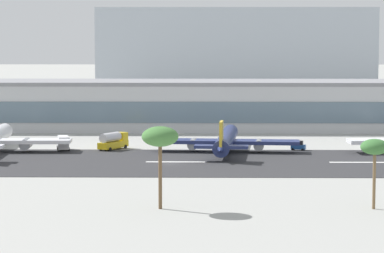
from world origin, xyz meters
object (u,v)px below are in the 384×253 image
Objects in this scene: palm_tree_3 at (160,138)px; distant_hotel_block at (235,52)px; palm_tree_1 at (375,148)px; service_box_truck_0 at (63,142)px; terminal_building at (212,105)px; airliner_gold_tail_gate_1 at (226,141)px; service_fuel_truck_2 at (113,141)px; service_baggage_tug_1 at (298,146)px.

distant_hotel_block is at bearing 85.79° from palm_tree_3.
palm_tree_3 is at bearing -179.31° from palm_tree_1.
service_box_truck_0 is 0.52× the size of palm_tree_3.
terminal_building is 52.80m from airliner_gold_tail_gate_1.
service_box_truck_0 is at bearing 129.32° from palm_tree_1.
airliner_gold_tail_gate_1 is 67.32m from palm_tree_3.
service_fuel_truck_2 is at bearing 122.86° from palm_tree_1.
distant_hotel_block reaches higher than palm_tree_3.
terminal_building is 1.40× the size of distant_hotel_block.
palm_tree_1 is at bearing 110.97° from service_baggage_tug_1.
service_fuel_truck_2 reaches higher than service_box_truck_0.
distant_hotel_block is at bearing 85.63° from terminal_building.
service_fuel_truck_2 is 73.03m from palm_tree_3.
service_box_truck_0 is 89.94m from palm_tree_1.
distant_hotel_block reaches higher than service_fuel_truck_2.
palm_tree_3 reaches higher than service_box_truck_0.
airliner_gold_tail_gate_1 is (-8.26, -196.40, -16.36)m from distant_hotel_block.
terminal_building is at bearing 7.80° from airliner_gold_tail_gate_1.
terminal_building is 15.99× the size of palm_tree_1.
service_fuel_truck_2 is at bearing 101.34° from palm_tree_3.
service_baggage_tug_1 is at bearing -61.37° from service_fuel_truck_2.
service_baggage_tug_1 is at bearing -70.73° from airliner_gold_tail_gate_1.
palm_tree_3 reaches higher than airliner_gold_tail_gate_1.
palm_tree_3 is (-27.42, -70.15, 9.50)m from service_baggage_tug_1.
terminal_building is at bearing 4.48° from service_fuel_truck_2.
terminal_building is at bearing 85.99° from palm_tree_3.
airliner_gold_tail_gate_1 is 4.58× the size of service_fuel_truck_2.
distant_hotel_block is at bearing 92.65° from palm_tree_1.
terminal_building is 46.94× the size of service_baggage_tug_1.
service_box_truck_0 is at bearing 18.14° from service_baggage_tug_1.
palm_tree_1 is (56.81, -69.35, 7.22)m from service_box_truck_0.
palm_tree_3 is (-19.30, -262.33, -8.45)m from distant_hotel_block.
airliner_gold_tail_gate_1 is at bearing -106.98° from service_box_truck_0.
service_box_truck_0 is 74.72m from palm_tree_3.
palm_tree_1 reaches higher than service_box_truck_0.
service_box_truck_0 is at bearing -124.63° from terminal_building.
palm_tree_1 is at bearing -117.20° from service_fuel_truck_2.
distant_hotel_block is 9.67× the size of palm_tree_3.
service_baggage_tug_1 is (19.10, -48.36, -5.66)m from terminal_building.
distant_hotel_block is 262.43m from palm_tree_1.
airliner_gold_tail_gate_1 is 68.95m from palm_tree_1.
terminal_building is 26.14× the size of service_box_truck_0.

